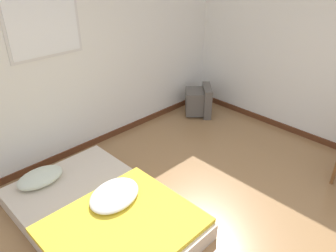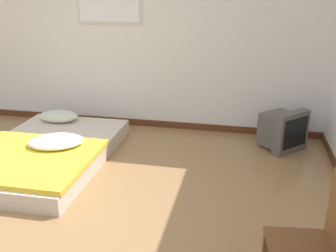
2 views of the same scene
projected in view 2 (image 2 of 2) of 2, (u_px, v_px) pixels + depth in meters
ground_plane at (21, 226)px, 3.08m from camera, size 20.00×20.00×0.00m
wall_back at (117, 32)px, 4.97m from camera, size 7.90×0.08×2.60m
mattress_bed at (45, 151)px, 4.20m from camera, size 1.37×2.06×0.32m
crt_tv at (283, 130)px, 4.50m from camera, size 0.60×0.60×0.50m
wooden_chair at (323, 241)px, 2.10m from camera, size 0.45×0.45×0.88m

